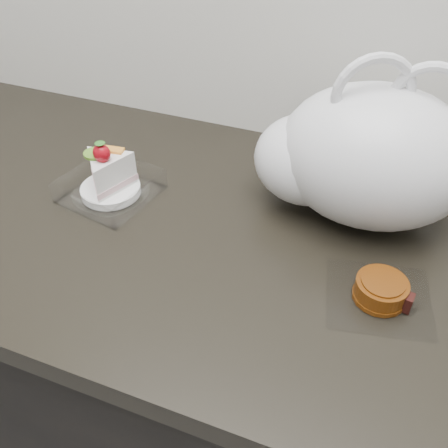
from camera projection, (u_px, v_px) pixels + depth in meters
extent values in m
cube|color=black|center=(227.00, 388.00, 1.11)|extent=(2.00, 0.60, 0.86)
cube|color=black|center=(229.00, 237.00, 0.82)|extent=(2.04, 0.64, 0.04)
cube|color=white|center=(112.00, 194.00, 0.87)|extent=(0.16, 0.16, 0.00)
cylinder|color=white|center=(111.00, 190.00, 0.87)|extent=(0.10, 0.10, 0.01)
ellipsoid|color=#B70C1D|center=(102.00, 153.00, 0.81)|extent=(0.03, 0.03, 0.03)
cone|color=#2D7223|center=(100.00, 145.00, 0.80)|extent=(0.02, 0.02, 0.01)
cylinder|color=#6EA32F|center=(95.00, 154.00, 0.82)|extent=(0.04, 0.04, 0.00)
cube|color=orange|center=(110.00, 149.00, 0.83)|extent=(0.05, 0.02, 0.00)
cube|color=white|center=(379.00, 298.00, 0.69)|extent=(0.17, 0.16, 0.00)
cylinder|color=brown|center=(381.00, 290.00, 0.68)|extent=(0.09, 0.09, 0.03)
cylinder|color=brown|center=(379.00, 296.00, 0.69)|extent=(0.10, 0.10, 0.01)
cylinder|color=brown|center=(383.00, 282.00, 0.67)|extent=(0.08, 0.08, 0.00)
cube|color=black|center=(405.00, 302.00, 0.67)|extent=(0.02, 0.02, 0.03)
ellipsoid|color=white|center=(373.00, 157.00, 0.76)|extent=(0.35, 0.30, 0.22)
ellipsoid|color=white|center=(308.00, 160.00, 0.80)|extent=(0.21, 0.20, 0.15)
torus|color=white|center=(373.00, 94.00, 0.70)|extent=(0.12, 0.07, 0.12)
torus|color=white|center=(429.00, 100.00, 0.69)|extent=(0.11, 0.02, 0.11)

